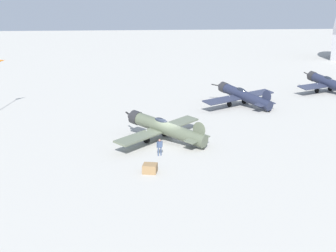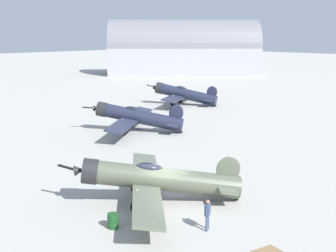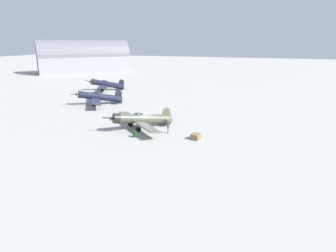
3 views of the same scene
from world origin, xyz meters
name	(u,v)px [view 3 (image 3 of 3)]	position (x,y,z in m)	size (l,w,h in m)	color
ground_plane	(144,128)	(0.00, 0.00, 0.00)	(400.00, 400.00, 0.00)	#A8A59E
airplane_foreground	(141,119)	(-0.35, -0.38, 1.50)	(10.80, 10.13, 2.93)	#4C5442
airplane_mid_apron	(99,97)	(-16.31, 12.55, 1.60)	(9.69, 12.18, 3.11)	#1E2338
airplane_far_line	(106,84)	(-24.72, 29.32, 1.61)	(10.04, 11.49, 3.19)	#1E2338
ground_crew_mechanic	(168,127)	(4.41, -1.31, 1.02)	(0.40, 0.60, 1.68)	#384766
equipment_crate	(196,137)	(8.95, -2.58, 0.39)	(1.46, 1.47, 0.78)	olive
fuel_drum	(135,134)	(0.62, -4.56, 0.40)	(0.63, 0.63, 0.81)	#19471E
distant_hangar	(84,59)	(-58.23, 66.56, 5.45)	(35.40, 35.67, 13.78)	#939399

